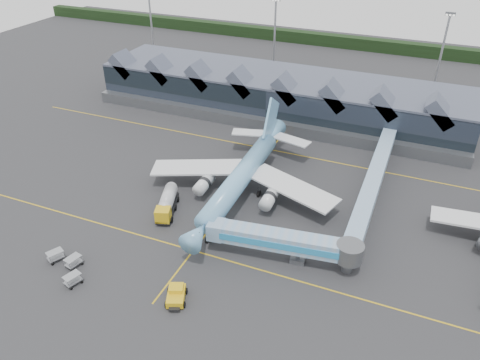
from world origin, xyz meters
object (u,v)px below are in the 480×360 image
at_px(jet_bridge, 292,243).
at_px(fuel_truck, 167,202).
at_px(pushback_tug, 176,295).
at_px(main_airliner, 243,174).

height_order(jet_bridge, fuel_truck, jet_bridge).
xyz_separation_m(jet_bridge, fuel_truck, (-23.85, 4.06, -1.51)).
bearing_deg(pushback_tug, jet_bridge, 26.38).
xyz_separation_m(main_airliner, fuel_truck, (-9.94, -10.53, -2.10)).
height_order(fuel_truck, pushback_tug, fuel_truck).
relative_size(jet_bridge, pushback_tug, 4.95).
xyz_separation_m(jet_bridge, pushback_tug, (-12.10, -13.75, -2.52)).
bearing_deg(jet_bridge, pushback_tug, -139.04).
bearing_deg(main_airliner, pushback_tug, -87.39).
bearing_deg(jet_bridge, fuel_truck, 162.65).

